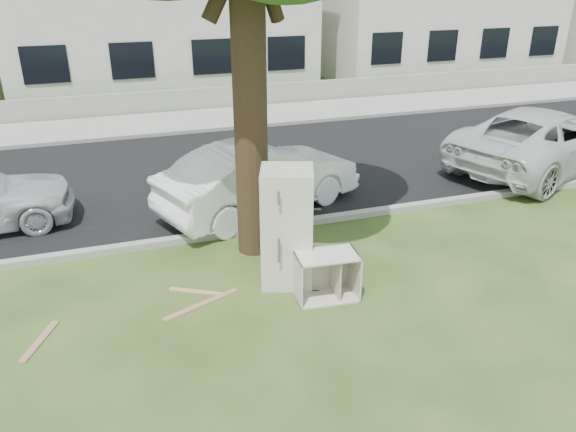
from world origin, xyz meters
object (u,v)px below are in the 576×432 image
object	(u,v)px
car_center	(260,178)
cabinet	(326,276)
fridge	(287,227)
car_right	(542,139)

from	to	relation	value
car_center	cabinet	bearing A→B (deg)	159.26
fridge	cabinet	distance (m)	0.93
cabinet	car_right	bearing A→B (deg)	32.98
fridge	car_center	distance (m)	2.85
cabinet	car_right	size ratio (longest dim) A/B	0.17
cabinet	car_center	distance (m)	3.45
cabinet	car_center	size ratio (longest dim) A/B	0.22
car_right	fridge	bearing A→B (deg)	91.61
car_right	car_center	bearing A→B (deg)	71.42
cabinet	car_center	bearing A→B (deg)	95.37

